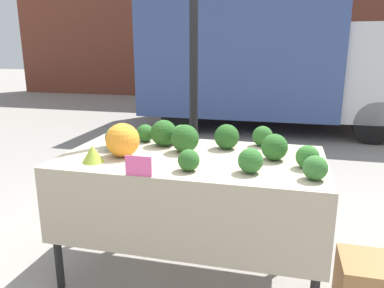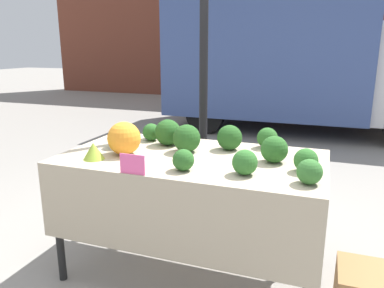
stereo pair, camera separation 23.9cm
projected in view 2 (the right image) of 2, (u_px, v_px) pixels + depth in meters
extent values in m
plane|color=gray|center=(192.00, 269.00, 2.62)|extent=(40.00, 40.00, 0.00)
cylinder|color=black|center=(204.00, 63.00, 3.03)|extent=(0.07, 0.07, 2.76)
cube|color=#384C84|center=(269.00, 53.00, 6.92)|extent=(3.43, 2.19, 2.17)
cylinder|color=black|center=(206.00, 114.00, 6.68)|extent=(0.68, 0.22, 0.68)
cylinder|color=black|center=(230.00, 101.00, 8.31)|extent=(0.68, 0.22, 0.68)
cube|color=tan|center=(192.00, 158.00, 2.42)|extent=(1.68, 0.91, 0.03)
cube|color=tan|center=(165.00, 222.00, 2.07)|extent=(1.68, 0.01, 0.46)
cylinder|color=black|center=(58.00, 224.00, 2.42)|extent=(0.05, 0.05, 0.80)
cylinder|color=black|center=(309.00, 272.00, 1.91)|extent=(0.05, 0.05, 0.80)
cylinder|color=black|center=(121.00, 184.00, 3.14)|extent=(0.05, 0.05, 0.80)
cylinder|color=black|center=(315.00, 210.00, 2.63)|extent=(0.05, 0.05, 0.80)
sphere|color=orange|center=(124.00, 138.00, 2.42)|extent=(0.22, 0.22, 0.22)
cone|color=#93B238|center=(94.00, 151.00, 2.33)|extent=(0.13, 0.13, 0.11)
sphere|color=#23511E|center=(230.00, 138.00, 2.54)|extent=(0.17, 0.17, 0.17)
sphere|color=#285B23|center=(183.00, 160.00, 2.12)|extent=(0.13, 0.13, 0.13)
sphere|color=#336B2D|center=(310.00, 172.00, 1.91)|extent=(0.13, 0.13, 0.13)
sphere|color=#2D6628|center=(245.00, 162.00, 2.05)|extent=(0.14, 0.14, 0.14)
sphere|color=#387533|center=(186.00, 134.00, 2.73)|extent=(0.13, 0.13, 0.13)
sphere|color=#387533|center=(121.00, 136.00, 2.61)|extent=(0.16, 0.16, 0.16)
sphere|color=#285B23|center=(274.00, 149.00, 2.26)|extent=(0.16, 0.16, 0.16)
sphere|color=#2D6628|center=(306.00, 160.00, 2.09)|extent=(0.14, 0.14, 0.14)
sphere|color=#23511E|center=(187.00, 138.00, 2.48)|extent=(0.19, 0.19, 0.19)
sphere|color=#23511E|center=(168.00, 132.00, 2.66)|extent=(0.19, 0.19, 0.19)
sphere|color=#285B23|center=(151.00, 132.00, 2.79)|extent=(0.13, 0.13, 0.13)
sphere|color=#285B23|center=(267.00, 138.00, 2.59)|extent=(0.14, 0.14, 0.14)
cube|color=#F45B9E|center=(132.00, 164.00, 2.06)|extent=(0.15, 0.01, 0.11)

